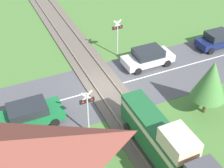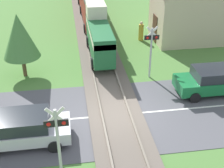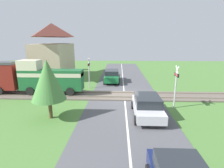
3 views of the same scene
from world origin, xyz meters
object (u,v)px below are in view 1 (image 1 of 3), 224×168
object	(u,v)px
car_far_side	(28,115)
car_behind_queue	(217,39)
car_near_crossing	(148,57)
crossing_signal_east_approach	(87,108)
crossing_signal_west_approach	(117,33)

from	to	relation	value
car_far_side	car_behind_queue	distance (m)	17.63
car_near_crossing	crossing_signal_east_approach	bearing A→B (deg)	36.18
car_far_side	crossing_signal_east_approach	size ratio (longest dim) A/B	1.31
car_near_crossing	car_far_side	bearing A→B (deg)	15.55
car_behind_queue	crossing_signal_west_approach	distance (m)	9.09
car_near_crossing	car_behind_queue	size ratio (longest dim) A/B	1.12
car_near_crossing	car_far_side	distance (m)	10.74
car_far_side	car_behind_queue	xyz separation A→B (m)	(-17.39, -2.88, -0.02)
car_near_crossing	crossing_signal_west_approach	world-z (taller)	crossing_signal_west_approach
car_near_crossing	crossing_signal_west_approach	distance (m)	3.19
car_near_crossing	crossing_signal_west_approach	xyz separation A→B (m)	(1.62, -2.38, 1.36)
crossing_signal_east_approach	car_far_side	bearing A→B (deg)	-37.04
crossing_signal_west_approach	crossing_signal_east_approach	size ratio (longest dim) A/B	1.00
car_near_crossing	crossing_signal_east_approach	xyz separation A→B (m)	(7.19, 5.26, 1.36)
car_near_crossing	car_behind_queue	world-z (taller)	car_behind_queue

